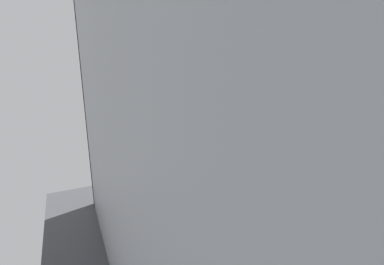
{
  "coord_description": "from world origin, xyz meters",
  "views": [
    {
      "loc": [
        -2.76,
        -1.52,
        1.91
      ],
      "look_at": [
        -1.22,
        1.71,
        0.97
      ],
      "focal_mm": 25.54,
      "sensor_mm": 36.0,
      "label": 1
    }
  ],
  "objects_px": {
    "toothbrush_cup": "(118,149)",
    "soap_dispenser": "(158,141)",
    "toilet": "(215,166)",
    "vanity_sink_left": "(143,178)"
  },
  "relations": [
    {
      "from": "vanity_sink_left",
      "to": "soap_dispenser",
      "type": "relative_size",
      "value": 3.63
    },
    {
      "from": "toilet",
      "to": "soap_dispenser",
      "type": "xyz_separation_m",
      "value": [
        -0.83,
        0.17,
        0.45
      ]
    },
    {
      "from": "vanity_sink_left",
      "to": "toothbrush_cup",
      "type": "distance_m",
      "value": 0.51
    },
    {
      "from": "toilet",
      "to": "soap_dispenser",
      "type": "relative_size",
      "value": 4.93
    },
    {
      "from": "toilet",
      "to": "toothbrush_cup",
      "type": "xyz_separation_m",
      "value": [
        -1.39,
        0.16,
        0.41
      ]
    },
    {
      "from": "soap_dispenser",
      "to": "vanity_sink_left",
      "type": "bearing_deg",
      "value": -150.92
    },
    {
      "from": "toothbrush_cup",
      "to": "soap_dispenser",
      "type": "relative_size",
      "value": 0.99
    },
    {
      "from": "soap_dispenser",
      "to": "toilet",
      "type": "bearing_deg",
      "value": -11.66
    },
    {
      "from": "toothbrush_cup",
      "to": "toilet",
      "type": "bearing_deg",
      "value": -6.61
    },
    {
      "from": "vanity_sink_left",
      "to": "toothbrush_cup",
      "type": "relative_size",
      "value": 3.68
    }
  ]
}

